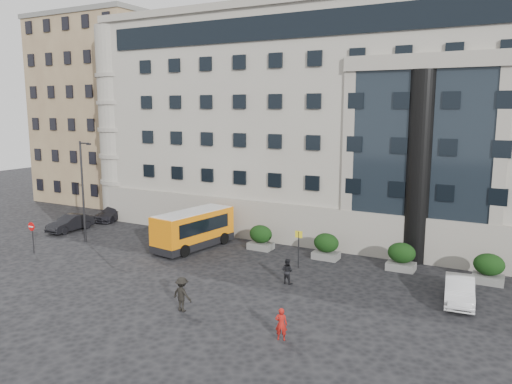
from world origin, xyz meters
TOP-DOWN VIEW (x-y plane):
  - ground at (0.00, 0.00)m, footprint 120.00×120.00m
  - civic_building at (6.00, 22.00)m, footprint 44.00×24.00m
  - entrance_column at (12.00, 10.30)m, footprint 1.80×1.80m
  - apartment_near at (-24.00, 20.00)m, footprint 14.00×14.00m
  - apartment_far at (-27.00, 38.00)m, footprint 13.00×13.00m
  - hedge_a at (-4.00, 7.80)m, footprint 1.80×1.26m
  - hedge_b at (1.20, 7.80)m, footprint 1.80×1.26m
  - hedge_c at (6.40, 7.80)m, footprint 1.80×1.26m
  - hedge_d at (11.60, 7.80)m, footprint 1.80×1.26m
  - hedge_e at (16.80, 7.80)m, footprint 1.80×1.26m
  - street_lamp at (-11.94, 3.00)m, footprint 1.16×0.18m
  - bus_stop_sign at (5.50, 5.00)m, footprint 0.50×0.08m
  - no_entry_sign at (-13.00, -1.04)m, footprint 0.64×0.16m
  - minibus at (-3.46, 5.71)m, footprint 3.34×7.07m
  - red_truck at (-17.48, 15.26)m, footprint 2.65×5.28m
  - parked_car_b at (-15.95, 5.01)m, footprint 1.49×4.26m
  - parked_car_c at (-15.88, 10.05)m, footprint 2.54×4.78m
  - parked_car_d at (-15.22, 16.00)m, footprint 2.69×4.68m
  - white_taxi at (15.61, 3.70)m, footprint 2.01×4.42m
  - pedestrian_a at (8.98, -4.97)m, footprint 0.65×0.52m
  - pedestrian_b at (6.08, 1.96)m, footprint 0.81×0.67m
  - pedestrian_c at (3.00, -4.43)m, footprint 1.26×0.82m

SIDE VIEW (x-z plane):
  - ground at x=0.00m, z-range 0.00..0.00m
  - parked_car_d at x=-15.22m, z-range 0.00..1.23m
  - parked_car_c at x=-15.88m, z-range 0.00..1.32m
  - parked_car_b at x=-15.95m, z-range 0.00..1.40m
  - white_taxi at x=15.61m, z-range 0.00..1.41m
  - pedestrian_a at x=8.98m, z-range 0.00..1.54m
  - pedestrian_b at x=6.08m, z-range 0.00..1.56m
  - pedestrian_c at x=3.00m, z-range 0.00..1.83m
  - hedge_a at x=-4.00m, z-range 0.01..1.85m
  - hedge_b at x=1.20m, z-range 0.01..1.85m
  - hedge_c at x=6.40m, z-range 0.01..1.85m
  - hedge_d at x=11.60m, z-range 0.01..1.85m
  - hedge_e at x=16.80m, z-range 0.01..1.85m
  - red_truck at x=-17.48m, z-range 0.03..2.82m
  - minibus at x=-3.46m, z-range 0.15..2.98m
  - no_entry_sign at x=-13.00m, z-range 0.49..2.81m
  - bus_stop_sign at x=5.50m, z-range 0.47..2.99m
  - street_lamp at x=-11.94m, z-range 0.37..8.37m
  - entrance_column at x=12.00m, z-range 0.00..13.00m
  - civic_building at x=6.00m, z-range 0.00..18.00m
  - apartment_near at x=-24.00m, z-range 0.00..20.00m
  - apartment_far at x=-27.00m, z-range 0.00..22.00m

